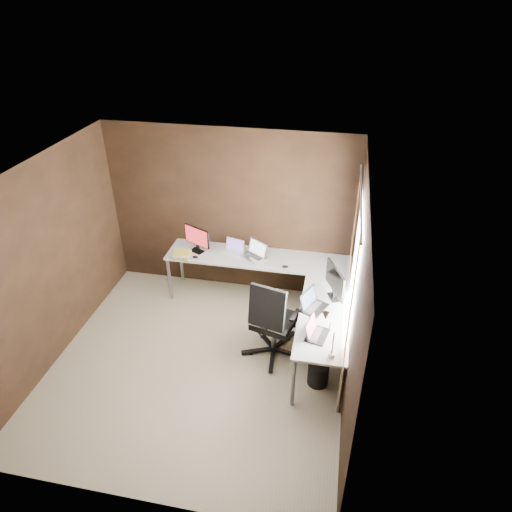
# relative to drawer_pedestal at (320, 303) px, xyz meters

# --- Properties ---
(room) EXTENTS (3.60, 3.60, 2.50)m
(room) POSITION_rel_drawer_pedestal_xyz_m (-1.09, -1.08, 0.98)
(room) COLOR tan
(room) RESTS_ON ground
(desk) EXTENTS (2.65, 2.25, 0.73)m
(desk) POSITION_rel_drawer_pedestal_xyz_m (-0.59, -0.11, 0.38)
(desk) COLOR silver
(desk) RESTS_ON ground
(drawer_pedestal) EXTENTS (0.42, 0.50, 0.60)m
(drawer_pedestal) POSITION_rel_drawer_pedestal_xyz_m (0.00, 0.00, 0.00)
(drawer_pedestal) COLOR silver
(drawer_pedestal) RESTS_ON ground
(monitor_left) EXTENTS (0.41, 0.22, 0.39)m
(monitor_left) POSITION_rel_drawer_pedestal_xyz_m (-1.86, 0.35, 0.65)
(monitor_left) COLOR black
(monitor_left) RESTS_ON desk
(monitor_right) EXTENTS (0.24, 0.50, 0.44)m
(monitor_right) POSITION_rel_drawer_pedestal_xyz_m (0.16, -0.42, 0.68)
(monitor_right) COLOR black
(monitor_right) RESTS_ON desk
(laptop_white) EXTENTS (0.34, 0.28, 0.20)m
(laptop_white) POSITION_rel_drawer_pedestal_xyz_m (-1.33, 0.41, 0.47)
(laptop_white) COLOR silver
(laptop_white) RESTS_ON desk
(laptop_silver) EXTENTS (0.42, 0.39, 0.23)m
(laptop_silver) POSITION_rel_drawer_pedestal_xyz_m (-1.00, 0.35, 0.48)
(laptop_silver) COLOR silver
(laptop_silver) RESTS_ON desk
(laptop_black_big) EXTENTS (0.36, 0.41, 0.23)m
(laptop_black_big) POSITION_rel_drawer_pedestal_xyz_m (-0.09, -0.67, 0.48)
(laptop_black_big) COLOR black
(laptop_black_big) RESTS_ON desk
(laptop_black_small) EXTENTS (0.29, 0.35, 0.21)m
(laptop_black_small) POSITION_rel_drawer_pedestal_xyz_m (-0.01, -1.16, 0.48)
(laptop_black_small) COLOR black
(laptop_black_small) RESTS_ON desk
(book_stack) EXTENTS (0.27, 0.22, 0.08)m
(book_stack) POSITION_rel_drawer_pedestal_xyz_m (-2.03, 0.15, 0.47)
(book_stack) COLOR #978451
(book_stack) RESTS_ON desk
(mouse_left) EXTENTS (0.10, 0.08, 0.04)m
(mouse_left) POSITION_rel_drawer_pedestal_xyz_m (-1.83, 0.15, 0.45)
(mouse_left) COLOR black
(mouse_left) RESTS_ON desk
(mouse_corner) EXTENTS (0.09, 0.06, 0.03)m
(mouse_corner) POSITION_rel_drawer_pedestal_xyz_m (-0.53, 0.15, 0.45)
(mouse_corner) COLOR black
(mouse_corner) RESTS_ON desk
(desk_lamp) EXTENTS (0.18, 0.20, 0.52)m
(desk_lamp) POSITION_rel_drawer_pedestal_xyz_m (0.13, -1.42, 0.75)
(desk_lamp) COLOR slate
(desk_lamp) RESTS_ON desk
(office_chair) EXTENTS (0.64, 0.66, 1.14)m
(office_chair) POSITION_rel_drawer_pedestal_xyz_m (-0.55, -0.78, 0.04)
(office_chair) COLOR black
(office_chair) RESTS_ON ground
(wastebasket) EXTENTS (0.28, 0.28, 0.29)m
(wastebasket) POSITION_rel_drawer_pedestal_xyz_m (0.07, -1.18, -0.16)
(wastebasket) COLOR black
(wastebasket) RESTS_ON ground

